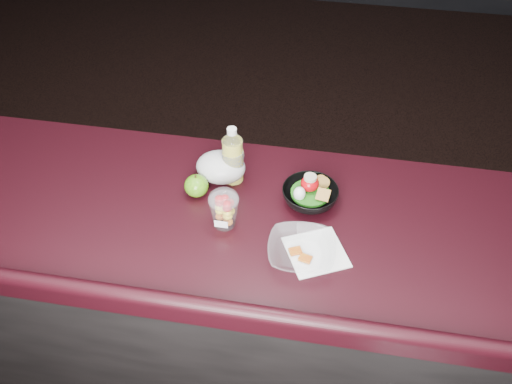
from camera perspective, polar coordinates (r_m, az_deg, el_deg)
room_shell at (r=1.04m, az=-9.27°, el=17.49°), size 8.00×8.00×8.00m
counter at (r=2.16m, az=-2.96°, el=-11.63°), size 4.06×0.71×1.02m
lemonade_bottle at (r=1.82m, az=-2.33°, el=3.35°), size 0.07×0.07×0.21m
fruit_cup at (r=1.68m, az=-3.22°, el=-1.65°), size 0.09×0.09×0.13m
green_apple at (r=1.81m, az=-5.98°, el=0.62°), size 0.08×0.08×0.08m
plastic_bag at (r=1.85m, az=-3.37°, el=2.66°), size 0.16×0.13×0.12m
snack_bowl at (r=1.78m, az=5.39°, el=-0.23°), size 0.23×0.23×0.10m
takeout_bowl at (r=1.63m, az=4.55°, el=-5.93°), size 0.21×0.21×0.05m
paper_napkin at (r=1.66m, az=6.02°, el=-6.01°), size 0.21×0.21×0.00m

